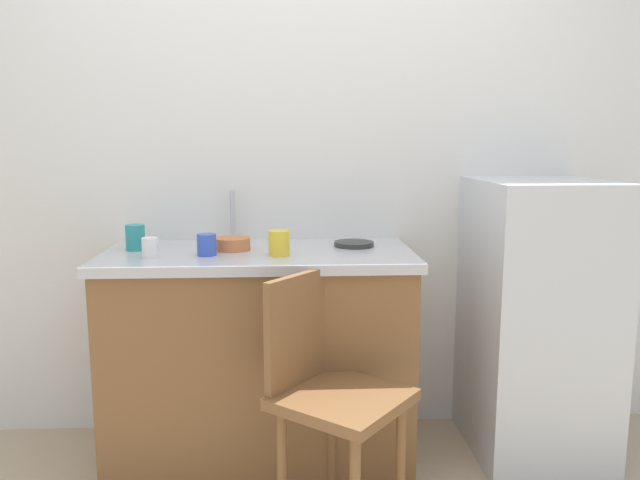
# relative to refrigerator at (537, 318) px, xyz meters

# --- Properties ---
(back_wall) EXTENTS (4.80, 0.10, 2.61)m
(back_wall) POSITION_rel_refrigerator_xyz_m (-1.06, 0.35, 0.71)
(back_wall) COLOR silver
(back_wall) RESTS_ON ground_plane
(cabinet_base) EXTENTS (1.23, 0.60, 0.86)m
(cabinet_base) POSITION_rel_refrigerator_xyz_m (-1.19, 0.00, -0.16)
(cabinet_base) COLOR brown
(cabinet_base) RESTS_ON ground_plane
(countertop) EXTENTS (1.27, 0.64, 0.04)m
(countertop) POSITION_rel_refrigerator_xyz_m (-1.19, 0.00, 0.29)
(countertop) COLOR #B7B7BC
(countertop) RESTS_ON cabinet_base
(faucet) EXTENTS (0.02, 0.02, 0.23)m
(faucet) POSITION_rel_refrigerator_xyz_m (-1.31, 0.25, 0.42)
(faucet) COLOR #B7B7BC
(faucet) RESTS_ON countertop
(refrigerator) EXTENTS (0.53, 0.61, 1.19)m
(refrigerator) POSITION_rel_refrigerator_xyz_m (0.00, 0.00, 0.00)
(refrigerator) COLOR silver
(refrigerator) RESTS_ON ground_plane
(chair) EXTENTS (0.56, 0.56, 0.89)m
(chair) POSITION_rel_refrigerator_xyz_m (-0.93, -0.47, -0.10)
(chair) COLOR brown
(chair) RESTS_ON ground_plane
(terracotta_bowl) EXTENTS (0.15, 0.15, 0.05)m
(terracotta_bowl) POSITION_rel_refrigerator_xyz_m (-1.30, 0.03, 0.33)
(terracotta_bowl) COLOR #C67042
(terracotta_bowl) RESTS_ON countertop
(hotplate) EXTENTS (0.17, 0.17, 0.02)m
(hotplate) POSITION_rel_refrigerator_xyz_m (-0.78, 0.08, 0.32)
(hotplate) COLOR #2D2D2D
(hotplate) RESTS_ON countertop
(cup_blue) EXTENTS (0.08, 0.08, 0.09)m
(cup_blue) POSITION_rel_refrigerator_xyz_m (-1.39, -0.09, 0.35)
(cup_blue) COLOR blue
(cup_blue) RESTS_ON countertop
(cup_yellow) EXTENTS (0.08, 0.08, 0.10)m
(cup_yellow) POSITION_rel_refrigerator_xyz_m (-1.10, -0.11, 0.36)
(cup_yellow) COLOR yellow
(cup_yellow) RESTS_ON countertop
(cup_teal) EXTENTS (0.08, 0.08, 0.11)m
(cup_teal) POSITION_rel_refrigerator_xyz_m (-1.70, 0.04, 0.36)
(cup_teal) COLOR teal
(cup_teal) RESTS_ON countertop
(cup_white) EXTENTS (0.06, 0.06, 0.08)m
(cup_white) POSITION_rel_refrigerator_xyz_m (-1.60, -0.13, 0.35)
(cup_white) COLOR white
(cup_white) RESTS_ON countertop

